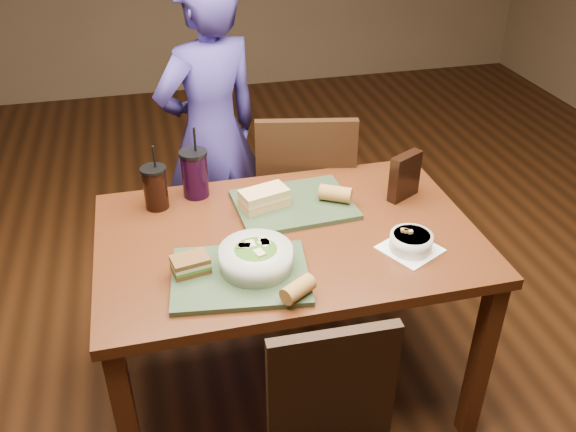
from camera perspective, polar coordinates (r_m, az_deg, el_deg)
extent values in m
plane|color=#381C0B|center=(2.60, 0.00, -15.47)|extent=(6.00, 6.00, 0.00)
cube|color=#4C230F|center=(2.06, -14.66, -18.82)|extent=(0.06, 0.06, 0.71)
cube|color=#4C230F|center=(2.29, 17.53, -12.90)|extent=(0.06, 0.06, 0.71)
cube|color=#4C230F|center=(2.60, -15.04, -6.06)|extent=(0.06, 0.06, 0.71)
cube|color=#4C230F|center=(2.79, 10.19, -2.50)|extent=(0.06, 0.06, 0.71)
cube|color=#4C230F|center=(2.12, 0.00, -2.06)|extent=(1.30, 0.85, 0.04)
cube|color=black|center=(1.75, 4.15, -16.02)|extent=(0.36, 0.04, 0.43)
cube|color=black|center=(2.84, 0.60, 0.88)|extent=(0.49, 0.49, 0.04)
cube|color=black|center=(2.55, 1.68, 3.85)|extent=(0.41, 0.12, 0.49)
cube|color=black|center=(2.80, -2.07, -5.49)|extent=(0.04, 0.04, 0.42)
cube|color=black|center=(2.87, 4.90, -4.43)|extent=(0.04, 0.04, 0.42)
cube|color=black|center=(3.08, -3.45, -1.54)|extent=(0.04, 0.04, 0.42)
cube|color=black|center=(3.15, 2.91, -0.69)|extent=(0.04, 0.04, 0.42)
imported|color=navy|center=(2.88, -7.20, 7.61)|extent=(0.63, 0.53, 1.46)
cube|color=#2C3E26|center=(1.90, -4.48, -5.61)|extent=(0.46, 0.37, 0.02)
cube|color=#2C3E26|center=(2.25, 0.54, 1.08)|extent=(0.44, 0.34, 0.02)
cylinder|color=silver|center=(1.90, -3.01, -3.93)|extent=(0.23, 0.23, 0.07)
ellipsoid|color=#427219|center=(1.89, -3.03, -3.60)|extent=(0.19, 0.19, 0.06)
cube|color=beige|center=(1.89, -4.15, -2.84)|extent=(0.05, 0.04, 0.01)
cube|color=beige|center=(1.89, -4.13, -2.82)|extent=(0.04, 0.04, 0.01)
cube|color=beige|center=(1.86, -2.69, -3.47)|extent=(0.04, 0.04, 0.01)
cube|color=beige|center=(1.89, -3.52, -2.66)|extent=(0.03, 0.04, 0.01)
cube|color=beige|center=(1.90, -2.15, -2.50)|extent=(0.03, 0.04, 0.01)
cube|color=beige|center=(1.91, -2.25, -2.38)|extent=(0.04, 0.04, 0.01)
cube|color=beige|center=(1.89, -2.26, -2.62)|extent=(0.04, 0.05, 0.01)
cube|color=white|center=(2.06, 11.35, -3.03)|extent=(0.23, 0.23, 0.00)
cylinder|color=silver|center=(2.05, 11.44, -2.36)|extent=(0.14, 0.14, 0.06)
cylinder|color=black|center=(2.03, 11.50, -1.86)|extent=(0.12, 0.12, 0.01)
cube|color=#B28947|center=(2.04, 11.04, -1.39)|extent=(0.01, 0.01, 0.01)
cube|color=#B28947|center=(2.03, 11.39, -1.46)|extent=(0.02, 0.02, 0.01)
cube|color=#B28947|center=(2.04, 10.98, -1.36)|extent=(0.02, 0.02, 0.01)
cube|color=#B28947|center=(2.04, 10.72, -1.33)|extent=(0.02, 0.02, 0.01)
cube|color=#593819|center=(1.92, -9.07, -4.94)|extent=(0.12, 0.10, 0.02)
cube|color=#3F721E|center=(1.91, -9.10, -4.64)|extent=(0.12, 0.10, 0.01)
cube|color=beige|center=(1.90, -9.13, -4.37)|extent=(0.12, 0.10, 0.01)
cube|color=#593819|center=(1.90, -9.16, -4.03)|extent=(0.12, 0.10, 0.02)
cube|color=tan|center=(2.22, -2.24, 1.20)|extent=(0.19, 0.13, 0.02)
cube|color=orange|center=(2.21, -2.24, 1.54)|extent=(0.19, 0.13, 0.01)
cube|color=beige|center=(2.20, -2.25, 1.76)|extent=(0.19, 0.13, 0.01)
cube|color=tan|center=(2.19, -2.26, 2.18)|extent=(0.19, 0.13, 0.02)
cylinder|color=#AD7533|center=(1.79, 0.94, -6.85)|extent=(0.12, 0.10, 0.05)
cylinder|color=#AD7533|center=(2.25, 4.47, 2.10)|extent=(0.13, 0.11, 0.06)
cylinder|color=black|center=(2.26, -12.29, 2.50)|extent=(0.09, 0.09, 0.15)
cylinder|color=black|center=(2.23, -12.53, 4.31)|extent=(0.09, 0.09, 0.01)
cylinder|color=black|center=(2.21, -12.41, 5.36)|extent=(0.01, 0.02, 0.10)
cylinder|color=black|center=(2.31, -8.70, 3.81)|extent=(0.10, 0.10, 0.17)
cylinder|color=black|center=(2.27, -8.89, 5.85)|extent=(0.10, 0.10, 0.01)
cylinder|color=black|center=(2.25, -8.71, 7.02)|extent=(0.01, 0.03, 0.11)
cube|color=black|center=(2.31, 10.86, 3.68)|extent=(0.14, 0.10, 0.18)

